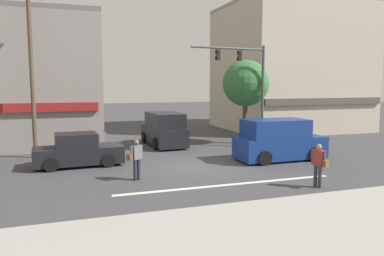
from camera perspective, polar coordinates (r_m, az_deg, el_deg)
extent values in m
plane|color=#3D3D3F|center=(17.95, 1.00, -5.84)|extent=(120.00, 120.00, 0.00)
cube|color=silver|center=(14.80, 5.64, -8.59)|extent=(9.00, 0.24, 0.01)
cube|color=#9E9993|center=(10.66, 17.19, -14.64)|extent=(40.00, 5.00, 0.16)
cube|color=#B7AD99|center=(33.90, 14.50, 8.61)|extent=(10.83, 9.82, 10.27)
cube|color=#4C4742|center=(29.83, 19.64, 3.85)|extent=(10.29, 0.24, 0.50)
cube|color=gray|center=(34.49, 14.77, 17.41)|extent=(10.83, 9.82, 0.30)
cylinder|color=#4C3823|center=(24.70, 8.07, 0.88)|extent=(0.32, 0.32, 2.83)
sphere|color=#337038|center=(24.57, 8.17, 6.78)|extent=(3.00, 3.00, 3.00)
cylinder|color=brown|center=(21.29, -23.21, 7.29)|extent=(0.22, 0.22, 8.63)
cylinder|color=#47474C|center=(23.36, 10.68, 4.65)|extent=(0.18, 0.18, 6.20)
cylinder|color=#47474C|center=(22.16, 5.64, 12.00)|extent=(4.79, 0.58, 0.12)
cube|color=black|center=(22.49, 7.24, 10.88)|extent=(0.22, 0.26, 0.60)
sphere|color=black|center=(22.44, 6.99, 11.35)|extent=(0.12, 0.12, 0.12)
sphere|color=orange|center=(22.43, 6.98, 10.90)|extent=(0.12, 0.12, 0.12)
sphere|color=black|center=(22.41, 6.97, 10.44)|extent=(0.12, 0.12, 0.12)
cube|color=black|center=(21.77, 3.95, 11.05)|extent=(0.22, 0.26, 0.60)
sphere|color=black|center=(21.73, 3.67, 11.54)|extent=(0.12, 0.12, 0.12)
sphere|color=orange|center=(21.72, 3.67, 11.07)|extent=(0.12, 0.12, 0.12)
sphere|color=black|center=(21.71, 3.66, 10.59)|extent=(0.12, 0.12, 0.12)
cube|color=black|center=(23.92, -4.37, -1.07)|extent=(2.00, 4.66, 1.10)
cube|color=black|center=(23.52, -4.18, 1.25)|extent=(1.91, 3.26, 0.90)
cube|color=#475666|center=(25.07, -5.25, 1.58)|extent=(1.66, 0.12, 0.76)
cylinder|color=black|center=(25.09, -7.30, -1.44)|extent=(0.23, 0.73, 0.72)
cylinder|color=black|center=(25.58, -3.29, -1.24)|extent=(0.23, 0.73, 0.72)
cylinder|color=black|center=(22.36, -5.59, -2.42)|extent=(0.23, 0.73, 0.72)
cylinder|color=black|center=(22.90, -1.14, -2.17)|extent=(0.23, 0.73, 0.72)
cube|color=navy|center=(19.81, 13.27, -2.87)|extent=(4.62, 1.89, 1.10)
cube|color=navy|center=(19.51, 12.61, -0.03)|extent=(3.22, 1.84, 0.90)
cube|color=#475666|center=(20.41, 16.47, 0.15)|extent=(0.08, 1.66, 0.76)
cylinder|color=black|center=(21.39, 15.14, -3.04)|extent=(0.72, 0.21, 0.72)
cylinder|color=black|center=(19.93, 18.14, -3.85)|extent=(0.72, 0.21, 0.72)
cylinder|color=black|center=(19.93, 8.36, -3.59)|extent=(0.72, 0.21, 0.72)
cylinder|color=black|center=(18.35, 11.04, -4.53)|extent=(0.72, 0.21, 0.72)
cube|color=black|center=(18.71, -16.87, -3.92)|extent=(4.18, 1.90, 0.80)
cube|color=black|center=(18.59, -17.25, -1.76)|extent=(1.98, 1.65, 0.64)
cube|color=#475666|center=(18.68, -14.28, -1.62)|extent=(0.13, 1.44, 0.54)
cylinder|color=black|center=(19.72, -13.37, -3.93)|extent=(0.65, 0.21, 0.64)
cylinder|color=black|center=(18.07, -12.58, -4.88)|extent=(0.65, 0.21, 0.64)
cylinder|color=black|center=(19.53, -20.78, -4.29)|extent=(0.65, 0.21, 0.64)
cylinder|color=black|center=(17.87, -20.69, -5.29)|extent=(0.65, 0.21, 0.64)
cylinder|color=#333338|center=(15.09, 18.29, -6.94)|extent=(0.14, 0.14, 0.86)
cylinder|color=#333338|center=(15.01, 18.91, -7.03)|extent=(0.14, 0.14, 0.86)
cube|color=maroon|center=(14.90, 18.71, -4.29)|extent=(0.36, 0.42, 0.58)
sphere|color=#9E7051|center=(14.83, 18.77, -2.74)|extent=(0.22, 0.22, 0.22)
cylinder|color=maroon|center=(15.01, 17.88, -4.19)|extent=(0.09, 0.09, 0.56)
cylinder|color=maroon|center=(14.80, 19.54, -4.40)|extent=(0.09, 0.09, 0.56)
cube|color=brown|center=(14.76, 19.73, -5.12)|extent=(0.30, 0.23, 0.24)
cylinder|color=#232838|center=(15.54, -8.13, -6.26)|extent=(0.14, 0.14, 0.86)
cylinder|color=#232838|center=(15.44, -8.68, -6.36)|extent=(0.14, 0.14, 0.86)
cube|color=slate|center=(15.35, -8.45, -3.69)|extent=(0.42, 0.35, 0.58)
sphere|color=brown|center=(15.28, -8.48, -2.18)|extent=(0.22, 0.22, 0.22)
cylinder|color=slate|center=(15.49, -7.73, -3.59)|extent=(0.09, 0.09, 0.56)
cylinder|color=slate|center=(15.21, -9.19, -3.80)|extent=(0.09, 0.09, 0.56)
cube|color=brown|center=(15.23, -9.51, -4.46)|extent=(0.23, 0.30, 0.24)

